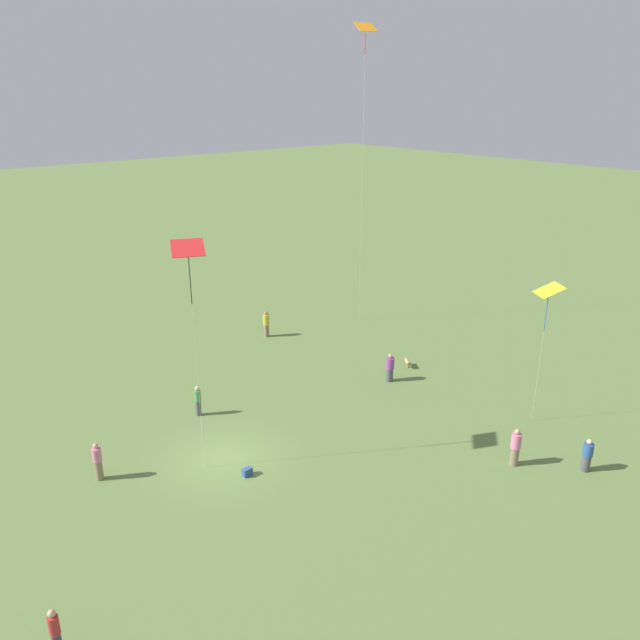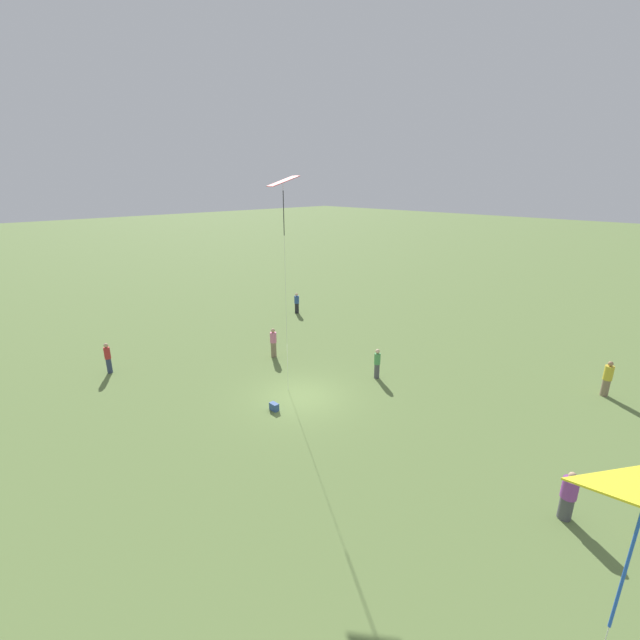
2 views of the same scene
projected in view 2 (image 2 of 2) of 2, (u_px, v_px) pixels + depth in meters
ground_plane at (302, 397)px, 21.05m from camera, size 240.00×240.00×0.00m
person_2 at (607, 379)px, 20.90m from camera, size 0.51×0.51×1.82m
person_4 at (568, 496)px, 13.24m from camera, size 0.65×0.65×1.69m
person_5 at (377, 363)px, 22.82m from camera, size 0.44×0.44×1.65m
person_6 at (297, 303)px, 34.13m from camera, size 0.49×0.49×1.66m
person_7 at (108, 358)px, 23.41m from camera, size 0.37×0.37×1.74m
person_9 at (273, 343)px, 25.58m from camera, size 0.51×0.51×1.79m
kite_2 at (283, 187)px, 18.69m from camera, size 1.69×1.66×10.34m
picnic_bag_1 at (274, 407)px, 19.75m from camera, size 0.44×0.27×0.36m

